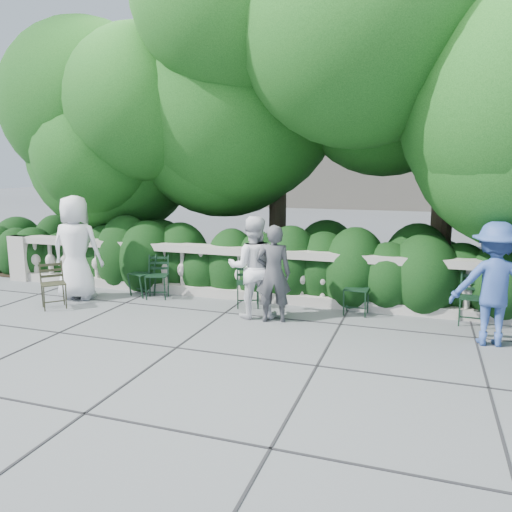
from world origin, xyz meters
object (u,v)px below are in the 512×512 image
(person_older_blue, at_px, (494,284))
(chair_d, at_px, (354,317))
(chair_c, at_px, (156,300))
(person_casual_man, at_px, (253,267))
(person_woman_grey, at_px, (273,274))
(chair_weathered, at_px, (56,310))
(chair_b, at_px, (248,309))
(chair_a, at_px, (137,297))
(person_businessman, at_px, (76,248))
(chair_e, at_px, (471,328))

(person_older_blue, bearing_deg, chair_d, -25.09)
(chair_c, bearing_deg, person_casual_man, -28.40)
(person_woman_grey, height_order, person_casual_man, person_casual_man)
(chair_c, height_order, chair_d, same)
(chair_c, xyz_separation_m, chair_weathered, (-1.34, -1.16, 0.00))
(person_casual_man, bearing_deg, chair_weathered, -6.96)
(chair_b, xyz_separation_m, person_older_blue, (3.87, -0.56, 0.88))
(chair_a, xyz_separation_m, person_older_blue, (6.20, -0.63, 0.88))
(chair_b, distance_m, person_older_blue, 4.01)
(person_businessman, bearing_deg, chair_c, -176.17)
(chair_e, bearing_deg, chair_weathered, -165.75)
(chair_a, bearing_deg, person_businessman, -136.87)
(chair_e, bearing_deg, person_older_blue, -71.90)
(chair_d, bearing_deg, person_woman_grey, -149.84)
(person_woman_grey, bearing_deg, chair_e, 172.98)
(person_older_blue, bearing_deg, person_casual_man, -8.19)
(chair_d, xyz_separation_m, chair_weathered, (-5.07, -1.30, 0.00))
(person_businessman, distance_m, person_woman_grey, 3.97)
(person_casual_man, relative_size, person_older_blue, 0.97)
(chair_a, relative_size, person_casual_man, 0.49)
(chair_a, bearing_deg, chair_c, 10.04)
(chair_b, xyz_separation_m, person_businessman, (-3.34, -0.36, 0.99))
(chair_c, bearing_deg, chair_weathered, -156.69)
(chair_e, distance_m, person_businessman, 7.11)
(chair_weathered, xyz_separation_m, person_older_blue, (7.07, 0.60, 0.88))
(chair_b, xyz_separation_m, person_casual_man, (0.23, -0.41, 0.85))
(person_woman_grey, bearing_deg, person_older_blue, 160.02)
(chair_e, distance_m, person_casual_man, 3.60)
(chair_e, distance_m, chair_weathered, 7.01)
(person_casual_man, xyz_separation_m, person_older_blue, (3.64, -0.14, 0.02))
(chair_c, height_order, person_businessman, person_businessman)
(chair_e, relative_size, person_businessman, 0.42)
(chair_a, bearing_deg, person_casual_man, 8.98)
(chair_b, xyz_separation_m, chair_d, (1.86, 0.14, 0.00))
(person_woman_grey, bearing_deg, chair_c, -31.48)
(person_casual_man, bearing_deg, chair_c, -30.26)
(chair_d, xyz_separation_m, chair_e, (1.83, 0.01, 0.00))
(chair_a, height_order, chair_d, same)
(chair_c, xyz_separation_m, person_older_blue, (5.73, -0.55, 0.88))
(chair_a, bearing_deg, person_woman_grey, 8.17)
(person_woman_grey, height_order, person_older_blue, person_older_blue)
(chair_e, height_order, person_casual_man, person_casual_man)
(chair_a, bearing_deg, chair_b, 17.90)
(chair_c, bearing_deg, person_woman_grey, -29.33)
(person_businessman, bearing_deg, chair_d, 175.82)
(chair_d, height_order, person_woman_grey, person_woman_grey)
(chair_a, relative_size, chair_c, 1.00)
(chair_weathered, distance_m, person_woman_grey, 3.96)
(chair_e, relative_size, person_casual_man, 0.49)
(chair_b, relative_size, chair_c, 1.00)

